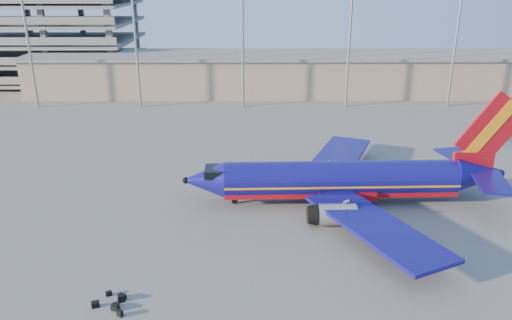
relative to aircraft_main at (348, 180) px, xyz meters
The scene contains 6 objects.
ground 8.14m from the aircraft_main, 163.30° to the right, with size 220.00×220.00×0.00m, color slate.
terminal_building 55.88m from the aircraft_main, 87.28° to the left, with size 122.00×16.00×8.50m.
parking_garage 100.26m from the aircraft_main, 133.99° to the left, with size 62.00×32.00×21.40m.
light_mast_row 46.30m from the aircraft_main, 93.07° to the left, with size 101.60×1.60×28.65m.
aircraft_main is the anchor object (origin of this frame).
luggage_pile 28.58m from the aircraft_main, 139.09° to the right, with size 2.80×3.12×0.54m.
Camera 1 is at (-3.36, -49.06, 24.18)m, focal length 35.00 mm.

